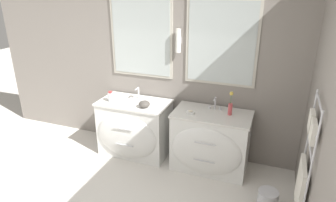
# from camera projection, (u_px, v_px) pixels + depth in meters

# --- Properties ---
(wall_back) EXTENTS (5.37, 0.15, 2.60)m
(wall_back) POSITION_uv_depth(u_px,v_px,m) (162.00, 60.00, 4.06)
(wall_back) COLOR gray
(wall_back) RESTS_ON ground_plane
(wall_right) EXTENTS (0.13, 4.44, 2.60)m
(wall_right) POSITION_uv_depth(u_px,v_px,m) (327.00, 121.00, 2.33)
(wall_right) COLOR gray
(wall_right) RESTS_ON ground_plane
(vanity_left) EXTENTS (0.97, 0.62, 0.78)m
(vanity_left) POSITION_uv_depth(u_px,v_px,m) (134.00, 128.00, 4.18)
(vanity_left) COLOR white
(vanity_left) RESTS_ON ground_plane
(vanity_right) EXTENTS (0.97, 0.62, 0.78)m
(vanity_right) POSITION_uv_depth(u_px,v_px,m) (210.00, 142.00, 3.82)
(vanity_right) COLOR white
(vanity_right) RESTS_ON ground_plane
(faucet_left) EXTENTS (0.17, 0.11, 0.17)m
(faucet_left) POSITION_uv_depth(u_px,v_px,m) (138.00, 93.00, 4.16)
(faucet_left) COLOR silver
(faucet_left) RESTS_ON vanity_left
(faucet_right) EXTENTS (0.17, 0.11, 0.17)m
(faucet_right) POSITION_uv_depth(u_px,v_px,m) (215.00, 104.00, 3.80)
(faucet_right) COLOR silver
(faucet_right) RESTS_ON vanity_right
(toiletry_bottle) EXTENTS (0.07, 0.07, 0.14)m
(toiletry_bottle) POSITION_uv_depth(u_px,v_px,m) (111.00, 97.00, 4.07)
(toiletry_bottle) COLOR silver
(toiletry_bottle) RESTS_ON vanity_left
(amenity_bowl) EXTENTS (0.15, 0.15, 0.09)m
(amenity_bowl) POSITION_uv_depth(u_px,v_px,m) (144.00, 104.00, 3.88)
(amenity_bowl) COLOR #4C4742
(amenity_bowl) RESTS_ON vanity_left
(flower_vase) EXTENTS (0.05, 0.05, 0.30)m
(flower_vase) POSITION_uv_depth(u_px,v_px,m) (230.00, 106.00, 3.64)
(flower_vase) COLOR #CC4C51
(flower_vase) RESTS_ON vanity_right
(soap_dish) EXTENTS (0.10, 0.07, 0.04)m
(soap_dish) POSITION_uv_depth(u_px,v_px,m) (190.00, 112.00, 3.71)
(soap_dish) COLOR white
(soap_dish) RESTS_ON vanity_right
(waste_bin) EXTENTS (0.21, 0.21, 0.26)m
(waste_bin) POSITION_uv_depth(u_px,v_px,m) (267.00, 201.00, 3.18)
(waste_bin) COLOR #B7B7BC
(waste_bin) RESTS_ON ground_plane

